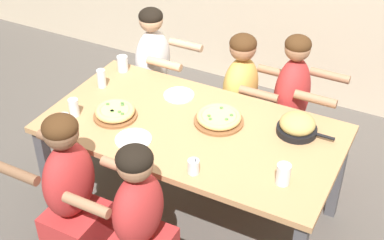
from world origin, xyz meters
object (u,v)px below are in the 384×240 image
(drinking_glass_a, at_px, (74,108))
(diner_far_midright, at_px, (290,116))
(diner_far_left, at_px, (154,80))
(pizza_board_main, at_px, (219,118))
(drinking_glass_b, at_px, (64,124))
(drinking_glass_c, at_px, (123,64))
(cocktail_glass_blue, at_px, (193,167))
(empty_plate_a, at_px, (133,139))
(drinking_glass_e, at_px, (102,79))
(skillet_bowl, at_px, (297,126))
(empty_plate_b, at_px, (179,95))
(diner_near_midleft, at_px, (72,201))
(diner_near_center, at_px, (139,231))
(diner_far_center, at_px, (240,105))
(drinking_glass_d, at_px, (283,174))
(pizza_board_second, at_px, (115,112))

(drinking_glass_a, height_order, diner_far_midright, diner_far_midright)
(diner_far_left, bearing_deg, pizza_board_main, 54.84)
(drinking_glass_b, relative_size, drinking_glass_c, 0.97)
(cocktail_glass_blue, relative_size, drinking_glass_c, 0.94)
(empty_plate_a, xyz_separation_m, drinking_glass_e, (-0.54, 0.43, 0.05))
(drinking_glass_e, bearing_deg, skillet_bowl, 4.26)
(empty_plate_b, height_order, diner_near_midleft, diner_near_midleft)
(skillet_bowl, relative_size, diner_near_center, 0.34)
(diner_far_center, height_order, diner_far_midright, diner_far_midright)
(drinking_glass_a, height_order, drinking_glass_c, drinking_glass_a)
(empty_plate_a, distance_m, diner_near_center, 0.58)
(skillet_bowl, relative_size, empty_plate_b, 1.73)
(diner_far_center, xyz_separation_m, diner_far_left, (-0.75, 0.00, 0.02))
(pizza_board_main, height_order, drinking_glass_b, drinking_glass_b)
(empty_plate_a, distance_m, diner_near_midleft, 0.51)
(diner_far_center, relative_size, diner_far_midright, 0.93)
(diner_near_center, bearing_deg, diner_near_midleft, 90.00)
(empty_plate_b, relative_size, drinking_glass_a, 1.75)
(drinking_glass_d, bearing_deg, pizza_board_second, 174.69)
(cocktail_glass_blue, xyz_separation_m, diner_near_midleft, (-0.64, -0.33, -0.27))
(cocktail_glass_blue, relative_size, diner_far_midright, 0.10)
(cocktail_glass_blue, distance_m, diner_far_midright, 1.16)
(drinking_glass_c, relative_size, diner_far_center, 0.11)
(empty_plate_a, xyz_separation_m, diner_near_center, (0.29, -0.43, -0.25))
(pizza_board_main, xyz_separation_m, diner_far_center, (-0.10, 0.60, -0.28))
(diner_far_left, bearing_deg, drinking_glass_e, -6.72)
(pizza_board_main, relative_size, diner_near_center, 0.30)
(drinking_glass_c, bearing_deg, diner_near_center, -53.45)
(empty_plate_b, bearing_deg, skillet_bowl, -2.53)
(drinking_glass_b, bearing_deg, empty_plate_b, 57.22)
(pizza_board_second, relative_size, skillet_bowl, 0.78)
(diner_near_midleft, bearing_deg, diner_near_center, -90.00)
(drinking_glass_e, relative_size, diner_near_center, 0.12)
(drinking_glass_e, bearing_deg, drinking_glass_c, 88.95)
(empty_plate_a, bearing_deg, diner_far_midright, 56.24)
(empty_plate_b, distance_m, cocktail_glass_blue, 0.82)
(diner_near_center, bearing_deg, pizza_board_main, -5.95)
(empty_plate_a, distance_m, cocktail_glass_blue, 0.48)
(cocktail_glass_blue, height_order, diner_far_center, diner_far_center)
(pizza_board_main, xyz_separation_m, diner_far_left, (-0.85, 0.60, -0.26))
(drinking_glass_e, xyz_separation_m, diner_near_midleft, (0.37, -0.86, -0.29))
(skillet_bowl, bearing_deg, diner_near_midleft, -137.03)
(empty_plate_a, height_order, diner_far_center, diner_far_center)
(empty_plate_b, distance_m, diner_far_midright, 0.83)
(cocktail_glass_blue, height_order, drinking_glass_d, drinking_glass_d)
(diner_far_midright, bearing_deg, drinking_glass_c, -75.02)
(drinking_glass_d, xyz_separation_m, diner_far_center, (-0.65, 0.96, -0.31))
(cocktail_glass_blue, xyz_separation_m, drinking_glass_b, (-0.90, -0.01, 0.01))
(drinking_glass_b, relative_size, diner_far_midright, 0.10)
(empty_plate_b, relative_size, diner_far_midright, 0.18)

